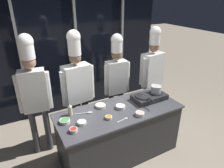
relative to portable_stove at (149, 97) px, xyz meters
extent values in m
plane|color=gray|center=(-0.62, -0.05, -0.93)|extent=(24.00, 24.00, 0.00)
cube|color=black|center=(-0.62, 1.85, 0.42)|extent=(4.08, 0.04, 2.70)
cube|color=gray|center=(-1.78, 1.80, 0.42)|extent=(0.05, 0.05, 2.70)
cube|color=gray|center=(-0.62, 1.80, 0.42)|extent=(0.05, 0.05, 2.70)
cube|color=gray|center=(0.53, 1.80, 0.42)|extent=(0.05, 0.05, 2.70)
cube|color=#2D2D30|center=(-0.62, -0.05, -0.50)|extent=(1.93, 0.78, 0.85)
cube|color=#47474C|center=(-0.62, -0.05, -0.06)|extent=(1.99, 0.82, 0.03)
cube|color=#28282B|center=(0.00, 0.00, 0.00)|extent=(0.58, 0.33, 0.09)
cylinder|color=black|center=(-0.13, 0.00, 0.05)|extent=(0.23, 0.23, 0.01)
cylinder|color=black|center=(-0.13, -0.17, 0.00)|extent=(0.03, 0.01, 0.03)
cylinder|color=black|center=(0.13, 0.00, 0.05)|extent=(0.23, 0.23, 0.01)
cylinder|color=black|center=(0.13, -0.17, 0.00)|extent=(0.03, 0.01, 0.03)
cylinder|color=#232326|center=(-0.13, 0.00, 0.06)|extent=(0.26, 0.26, 0.01)
cone|color=#232326|center=(-0.13, 0.00, 0.07)|extent=(0.27, 0.27, 0.04)
cylinder|color=black|center=(-0.13, -0.23, 0.08)|extent=(0.02, 0.21, 0.02)
cylinder|color=#B7BABF|center=(0.13, 0.00, 0.12)|extent=(0.18, 0.18, 0.12)
torus|color=#B7BABF|center=(0.13, 0.00, 0.18)|extent=(0.18, 0.18, 0.01)
torus|color=#B7BABF|center=(0.03, 0.00, 0.16)|extent=(0.01, 0.05, 0.05)
torus|color=#B7BABF|center=(0.24, 0.00, 0.16)|extent=(0.01, 0.05, 0.05)
cylinder|color=beige|center=(-1.35, 0.19, 0.03)|extent=(0.06, 0.06, 0.15)
cone|color=white|center=(-1.35, 0.19, 0.12)|extent=(0.05, 0.05, 0.04)
cylinder|color=white|center=(-0.44, -0.33, -0.02)|extent=(0.13, 0.13, 0.05)
torus|color=white|center=(-0.44, -0.33, 0.00)|extent=(0.13, 0.13, 0.01)
cylinder|color=#EAA893|center=(-0.44, -0.33, -0.01)|extent=(0.11, 0.11, 0.03)
cylinder|color=white|center=(-0.85, 0.18, -0.03)|extent=(0.16, 0.16, 0.04)
torus|color=white|center=(-0.85, 0.18, -0.01)|extent=(0.17, 0.17, 0.01)
cylinder|color=beige|center=(-0.85, 0.18, -0.02)|extent=(0.14, 0.14, 0.02)
cylinder|color=white|center=(-0.58, -0.01, -0.03)|extent=(0.15, 0.15, 0.05)
torus|color=white|center=(-0.58, -0.01, 0.00)|extent=(0.15, 0.15, 0.01)
cylinder|color=silver|center=(-0.58, -0.01, -0.01)|extent=(0.12, 0.12, 0.03)
cylinder|color=white|center=(-1.28, -0.11, -0.03)|extent=(0.13, 0.13, 0.04)
torus|color=white|center=(-1.28, -0.11, -0.01)|extent=(0.13, 0.13, 0.01)
cylinder|color=silver|center=(-1.28, -0.11, -0.02)|extent=(0.11, 0.11, 0.02)
cylinder|color=white|center=(-1.44, -0.22, -0.02)|extent=(0.11, 0.11, 0.05)
torus|color=white|center=(-1.44, -0.22, 0.00)|extent=(0.11, 0.11, 0.01)
cylinder|color=red|center=(-1.44, -0.22, -0.01)|extent=(0.09, 0.09, 0.03)
cylinder|color=white|center=(-0.89, -0.18, -0.03)|extent=(0.10, 0.10, 0.04)
torus|color=white|center=(-0.89, -0.18, -0.01)|extent=(0.10, 0.10, 0.01)
cylinder|color=orange|center=(-0.89, -0.18, -0.02)|extent=(0.08, 0.08, 0.02)
cylinder|color=white|center=(-1.48, 0.04, -0.03)|extent=(0.15, 0.15, 0.04)
torus|color=white|center=(-1.48, 0.04, 0.00)|extent=(0.15, 0.15, 0.01)
cylinder|color=#4C9E47|center=(-1.48, 0.04, -0.02)|extent=(0.12, 0.12, 0.02)
cube|color=#B2B5BA|center=(-1.20, 0.14, -0.04)|extent=(0.18, 0.06, 0.01)
ellipsoid|color=#B2B5BA|center=(-1.07, 0.10, -0.04)|extent=(0.10, 0.08, 0.02)
cube|color=#B2B5BA|center=(-0.77, -0.32, -0.04)|extent=(0.14, 0.03, 0.01)
ellipsoid|color=#B2B5BA|center=(-0.67, -0.30, -0.04)|extent=(0.07, 0.05, 0.02)
cylinder|color=#4C4C51|center=(-1.65, 0.65, -0.51)|extent=(0.10, 0.10, 0.84)
cylinder|color=#4C4C51|center=(-1.86, 0.68, -0.51)|extent=(0.10, 0.10, 0.84)
cube|color=white|center=(-1.75, 0.66, 0.25)|extent=(0.41, 0.26, 0.68)
cylinder|color=white|center=(-1.54, 0.60, 0.24)|extent=(0.08, 0.08, 0.62)
cylinder|color=white|center=(-1.97, 0.67, 0.24)|extent=(0.08, 0.08, 0.62)
sphere|color=#A87A5B|center=(-1.75, 0.66, 0.71)|extent=(0.20, 0.20, 0.20)
cylinder|color=white|center=(-1.75, 0.66, 0.89)|extent=(0.21, 0.21, 0.25)
sphere|color=white|center=(-1.75, 0.66, 1.01)|extent=(0.23, 0.23, 0.23)
cylinder|color=#4C4C51|center=(-0.92, 0.68, -0.52)|extent=(0.12, 0.12, 0.82)
cylinder|color=#4C4C51|center=(-1.17, 0.65, -0.52)|extent=(0.12, 0.12, 0.82)
cube|color=white|center=(-1.05, 0.67, 0.22)|extent=(0.49, 0.29, 0.66)
cylinder|color=white|center=(-0.79, 0.66, 0.20)|extent=(0.09, 0.09, 0.61)
cylinder|color=white|center=(-1.30, 0.60, 0.20)|extent=(0.09, 0.09, 0.61)
sphere|color=brown|center=(-1.05, 0.67, 0.67)|extent=(0.19, 0.19, 0.19)
cylinder|color=white|center=(-1.05, 0.67, 0.87)|extent=(0.20, 0.20, 0.29)
sphere|color=white|center=(-1.05, 0.67, 1.01)|extent=(0.22, 0.22, 0.22)
cylinder|color=#232326|center=(-0.15, 0.68, -0.54)|extent=(0.10, 0.10, 0.78)
cylinder|color=#232326|center=(-0.37, 0.69, -0.54)|extent=(0.10, 0.10, 0.78)
cube|color=white|center=(-0.26, 0.68, 0.17)|extent=(0.41, 0.23, 0.63)
cylinder|color=white|center=(-0.04, 0.64, 0.16)|extent=(0.08, 0.08, 0.58)
cylinder|color=white|center=(-0.49, 0.67, 0.16)|extent=(0.08, 0.08, 0.58)
sphere|color=brown|center=(-0.26, 0.68, 0.61)|extent=(0.19, 0.19, 0.19)
cylinder|color=white|center=(-0.26, 0.68, 0.77)|extent=(0.20, 0.20, 0.23)
sphere|color=white|center=(-0.26, 0.68, 0.88)|extent=(0.21, 0.21, 0.21)
cylinder|color=#2D3856|center=(0.67, 0.64, -0.52)|extent=(0.12, 0.12, 0.81)
cylinder|color=#2D3856|center=(0.42, 0.61, -0.52)|extent=(0.12, 0.12, 0.81)
cube|color=white|center=(0.55, 0.63, 0.21)|extent=(0.49, 0.30, 0.66)
cylinder|color=white|center=(0.81, 0.63, 0.19)|extent=(0.09, 0.09, 0.61)
cylinder|color=white|center=(0.30, 0.55, 0.19)|extent=(0.09, 0.09, 0.61)
sphere|color=brown|center=(0.55, 0.63, 0.66)|extent=(0.19, 0.19, 0.19)
cylinder|color=white|center=(0.55, 0.63, 0.84)|extent=(0.20, 0.20, 0.24)
sphere|color=white|center=(0.55, 0.63, 0.96)|extent=(0.22, 0.22, 0.22)
camera|label=1|loc=(-2.02, -2.34, 1.63)|focal=32.00mm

